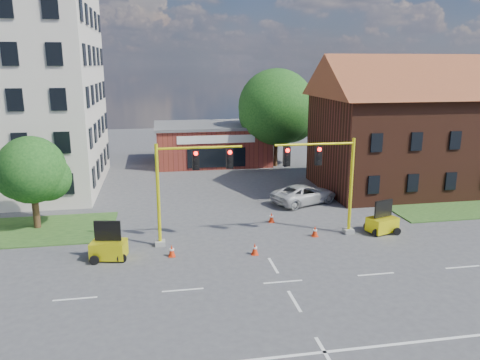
% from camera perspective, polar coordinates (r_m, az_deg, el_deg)
% --- Properties ---
extents(ground, '(120.00, 120.00, 0.00)m').
position_cam_1_polar(ground, '(24.10, 5.25, -12.26)').
color(ground, '#444447').
rests_on(ground, ground).
extents(lane_markings, '(60.00, 36.00, 0.01)m').
position_cam_1_polar(lane_markings, '(21.56, 7.43, -15.67)').
color(lane_markings, silver).
rests_on(lane_markings, ground).
extents(brick_shop, '(12.40, 8.40, 4.30)m').
position_cam_1_polar(brick_shop, '(51.84, -3.45, 4.51)').
color(brick_shop, maroon).
rests_on(brick_shop, ground).
extents(townhouse_row, '(21.00, 11.00, 11.50)m').
position_cam_1_polar(townhouse_row, '(44.15, 22.91, 6.75)').
color(townhouse_row, '#492215').
rests_on(townhouse_row, ground).
extents(tree_large, '(8.41, 8.01, 10.25)m').
position_cam_1_polar(tree_large, '(49.80, 4.89, 8.54)').
color(tree_large, '#3D2A16').
rests_on(tree_large, ground).
extents(tree_nw_front, '(4.59, 4.37, 6.18)m').
position_cam_1_polar(tree_nw_front, '(33.07, -23.65, 0.89)').
color(tree_nw_front, '#3D2A16').
rests_on(tree_nw_front, ground).
extents(signal_mast_west, '(5.30, 0.60, 6.20)m').
position_cam_1_polar(signal_mast_west, '(27.68, -6.61, -0.16)').
color(signal_mast_west, gray).
rests_on(signal_mast_west, ground).
extents(signal_mast_east, '(5.30, 0.60, 6.20)m').
position_cam_1_polar(signal_mast_east, '(29.48, 10.54, 0.57)').
color(signal_mast_east, gray).
rests_on(signal_mast_east, ground).
extents(trailer_west, '(2.08, 1.58, 2.14)m').
position_cam_1_polar(trailer_west, '(27.34, -15.72, -7.95)').
color(trailer_west, '#FFF515').
rests_on(trailer_west, ground).
extents(trailer_east, '(2.11, 1.72, 2.07)m').
position_cam_1_polar(trailer_east, '(31.70, 16.96, -5.02)').
color(trailer_east, '#FFF515').
rests_on(trailer_east, ground).
extents(cone_a, '(0.40, 0.40, 0.70)m').
position_cam_1_polar(cone_a, '(27.04, 1.82, -8.41)').
color(cone_a, red).
rests_on(cone_a, ground).
extents(cone_b, '(0.40, 0.40, 0.70)m').
position_cam_1_polar(cone_b, '(27.06, -8.32, -8.54)').
color(cone_b, red).
rests_on(cone_b, ground).
extents(cone_c, '(0.40, 0.40, 0.70)m').
position_cam_1_polar(cone_c, '(30.14, 9.13, -6.19)').
color(cone_c, red).
rests_on(cone_c, ground).
extents(cone_d, '(0.40, 0.40, 0.70)m').
position_cam_1_polar(cone_d, '(32.43, 3.86, -4.58)').
color(cone_d, red).
rests_on(cone_d, ground).
extents(pickup_white, '(5.89, 4.34, 1.49)m').
position_cam_1_polar(pickup_white, '(36.96, 7.86, -1.70)').
color(pickup_white, silver).
rests_on(pickup_white, ground).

